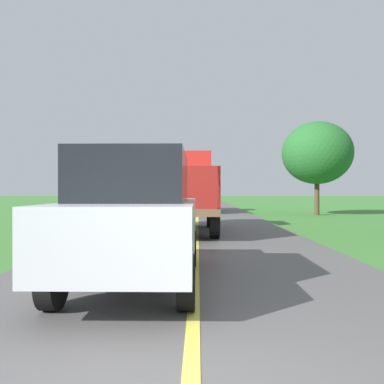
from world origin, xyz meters
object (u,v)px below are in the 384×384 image
roadside_tree_near_left (317,153)px  following_car (136,216)px  banana_truck_near (182,190)px  banana_truck_far (194,190)px

roadside_tree_near_left → following_car: size_ratio=1.35×
following_car → banana_truck_near: bearing=87.5°
following_car → roadside_tree_near_left: bearing=65.1°
banana_truck_near → roadside_tree_near_left: (7.58, 9.21, 2.20)m
banana_truck_near → following_car: (-0.35, -7.85, -0.40)m
banana_truck_near → following_car: bearing=-92.5°
banana_truck_far → roadside_tree_near_left: (7.30, -2.76, 2.19)m
roadside_tree_near_left → following_car: roadside_tree_near_left is taller
banana_truck_far → following_car: (-0.63, -19.81, -0.41)m
banana_truck_near → roadside_tree_near_left: size_ratio=1.05×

